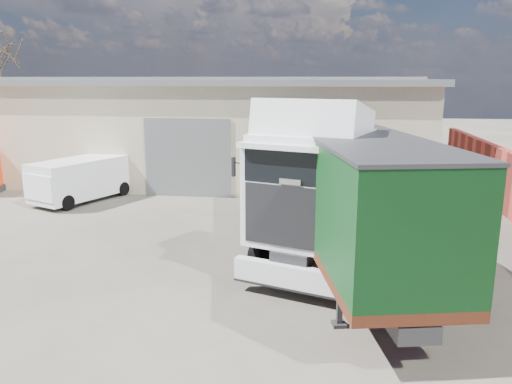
# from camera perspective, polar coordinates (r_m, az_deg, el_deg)

# --- Properties ---
(ground) EXTENTS (120.00, 120.00, 0.00)m
(ground) POSITION_cam_1_polar(r_m,az_deg,el_deg) (13.66, -11.15, -10.37)
(ground) COLOR #2B2A23
(ground) RESTS_ON ground
(warehouse) EXTENTS (30.60, 12.60, 5.42)m
(warehouse) POSITION_cam_1_polar(r_m,az_deg,el_deg) (29.79, -12.09, 7.42)
(warehouse) COLOR beige
(warehouse) RESTS_ON ground
(tractor_unit) EXTENTS (4.80, 7.59, 4.86)m
(tractor_unit) POSITION_cam_1_polar(r_m,az_deg,el_deg) (14.04, 7.32, -0.80)
(tractor_unit) COLOR black
(tractor_unit) RESTS_ON ground
(box_trailer) EXTENTS (5.13, 12.24, 3.98)m
(box_trailer) POSITION_cam_1_polar(r_m,az_deg,el_deg) (14.52, 9.62, 1.13)
(box_trailer) COLOR #2D2D30
(box_trailer) RESTS_ON ground
(panel_van) EXTENTS (3.45, 4.92, 1.86)m
(panel_van) POSITION_cam_1_polar(r_m,az_deg,el_deg) (23.39, -19.57, 1.33)
(panel_van) COLOR black
(panel_van) RESTS_ON ground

